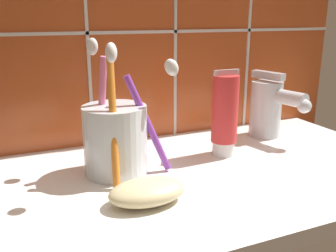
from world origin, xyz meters
The scene contains 5 objects.
sink_counter centered at (0.00, 0.00, 1.00)cm, with size 57.85×33.78×2.00cm, color white.
toothbrush_cup centered at (-12.57, 4.05, 6.94)cm, with size 12.42×10.99×17.68cm.
toothpaste_tube centered at (3.94, 4.13, 8.32)cm, with size 4.03×3.84×12.83cm.
sink_faucet centered at (15.58, 8.72, 7.36)cm, with size 5.56×11.28×11.17cm.
soap_bar centered at (-11.77, -5.51, 3.35)cm, with size 8.88×5.54×2.70cm, color beige.
Camera 1 is at (-24.63, -41.19, 22.26)cm, focal length 40.00 mm.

